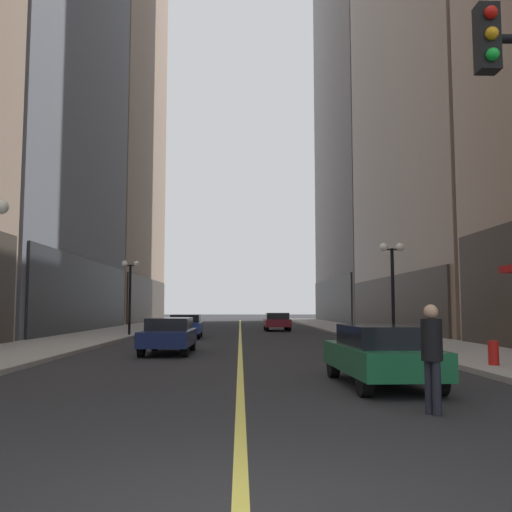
{
  "coord_description": "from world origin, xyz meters",
  "views": [
    {
      "loc": [
        -0.01,
        -4.67,
        1.71
      ],
      "look_at": [
        1.04,
        32.27,
        5.1
      ],
      "focal_mm": 39.42,
      "sensor_mm": 36.0,
      "label": 1
    }
  ],
  "objects_px": {
    "street_lamp_left_far": "(130,281)",
    "fire_hydrant_right": "(494,356)",
    "car_maroon": "(277,321)",
    "car_blue": "(186,325)",
    "street_lamp_right_mid": "(392,271)",
    "car_navy": "(169,334)",
    "pedestrian_in_black_coat": "(432,350)",
    "car_green": "(380,353)"
  },
  "relations": [
    {
      "from": "car_blue",
      "to": "street_lamp_left_far",
      "type": "bearing_deg",
      "value": 164.23
    },
    {
      "from": "car_green",
      "to": "pedestrian_in_black_coat",
      "type": "relative_size",
      "value": 2.46
    },
    {
      "from": "car_maroon",
      "to": "street_lamp_right_mid",
      "type": "height_order",
      "value": "street_lamp_right_mid"
    },
    {
      "from": "car_maroon",
      "to": "street_lamp_left_far",
      "type": "bearing_deg",
      "value": -135.67
    },
    {
      "from": "car_navy",
      "to": "car_maroon",
      "type": "distance_m",
      "value": 21.19
    },
    {
      "from": "car_blue",
      "to": "street_lamp_left_far",
      "type": "xyz_separation_m",
      "value": [
        -3.33,
        0.94,
        2.54
      ]
    },
    {
      "from": "pedestrian_in_black_coat",
      "to": "street_lamp_left_far",
      "type": "bearing_deg",
      "value": 111.77
    },
    {
      "from": "car_navy",
      "to": "car_maroon",
      "type": "height_order",
      "value": "same"
    },
    {
      "from": "street_lamp_right_mid",
      "to": "fire_hydrant_right",
      "type": "relative_size",
      "value": 5.54
    },
    {
      "from": "car_navy",
      "to": "street_lamp_right_mid",
      "type": "distance_m",
      "value": 9.66
    },
    {
      "from": "car_green",
      "to": "pedestrian_in_black_coat",
      "type": "distance_m",
      "value": 3.29
    },
    {
      "from": "street_lamp_left_far",
      "to": "street_lamp_right_mid",
      "type": "xyz_separation_m",
      "value": [
        12.8,
        -9.4,
        0.0
      ]
    },
    {
      "from": "street_lamp_right_mid",
      "to": "car_navy",
      "type": "bearing_deg",
      "value": -166.46
    },
    {
      "from": "car_navy",
      "to": "street_lamp_left_far",
      "type": "distance_m",
      "value": 12.43
    },
    {
      "from": "fire_hydrant_right",
      "to": "car_navy",
      "type": "bearing_deg",
      "value": 148.1
    },
    {
      "from": "car_maroon",
      "to": "pedestrian_in_black_coat",
      "type": "bearing_deg",
      "value": -89.37
    },
    {
      "from": "car_navy",
      "to": "car_maroon",
      "type": "bearing_deg",
      "value": 75.28
    },
    {
      "from": "car_green",
      "to": "car_maroon",
      "type": "distance_m",
      "value": 29.39
    },
    {
      "from": "street_lamp_right_mid",
      "to": "fire_hydrant_right",
      "type": "xyz_separation_m",
      "value": [
        0.5,
        -8.13,
        -2.86
      ]
    },
    {
      "from": "street_lamp_left_far",
      "to": "car_maroon",
      "type": "bearing_deg",
      "value": 44.33
    },
    {
      "from": "street_lamp_left_far",
      "to": "car_navy",
      "type": "bearing_deg",
      "value": -72.11
    },
    {
      "from": "car_maroon",
      "to": "fire_hydrant_right",
      "type": "height_order",
      "value": "car_maroon"
    },
    {
      "from": "street_lamp_left_far",
      "to": "fire_hydrant_right",
      "type": "height_order",
      "value": "street_lamp_left_far"
    },
    {
      "from": "street_lamp_left_far",
      "to": "pedestrian_in_black_coat",
      "type": "bearing_deg",
      "value": -68.23
    },
    {
      "from": "car_green",
      "to": "fire_hydrant_right",
      "type": "relative_size",
      "value": 5.4
    },
    {
      "from": "street_lamp_left_far",
      "to": "car_green",
      "type": "bearing_deg",
      "value": -65.19
    },
    {
      "from": "street_lamp_left_far",
      "to": "fire_hydrant_right",
      "type": "relative_size",
      "value": 5.54
    },
    {
      "from": "car_blue",
      "to": "fire_hydrant_right",
      "type": "height_order",
      "value": "car_blue"
    },
    {
      "from": "car_navy",
      "to": "car_maroon",
      "type": "relative_size",
      "value": 1.05
    },
    {
      "from": "car_maroon",
      "to": "pedestrian_in_black_coat",
      "type": "relative_size",
      "value": 2.32
    },
    {
      "from": "car_navy",
      "to": "pedestrian_in_black_coat",
      "type": "xyz_separation_m",
      "value": [
        5.75,
        -12.16,
        0.31
      ]
    },
    {
      "from": "car_maroon",
      "to": "street_lamp_left_far",
      "type": "distance_m",
      "value": 13.01
    },
    {
      "from": "street_lamp_right_mid",
      "to": "car_maroon",
      "type": "bearing_deg",
      "value": 101.35
    },
    {
      "from": "car_maroon",
      "to": "street_lamp_left_far",
      "type": "relative_size",
      "value": 0.92
    },
    {
      "from": "street_lamp_left_far",
      "to": "street_lamp_right_mid",
      "type": "relative_size",
      "value": 1.0
    },
    {
      "from": "car_blue",
      "to": "street_lamp_right_mid",
      "type": "relative_size",
      "value": 0.92
    },
    {
      "from": "car_navy",
      "to": "pedestrian_in_black_coat",
      "type": "bearing_deg",
      "value": -64.71
    },
    {
      "from": "street_lamp_left_far",
      "to": "street_lamp_right_mid",
      "type": "distance_m",
      "value": 15.88
    },
    {
      "from": "car_blue",
      "to": "car_maroon",
      "type": "xyz_separation_m",
      "value": [
        5.79,
        9.86,
        0.0
      ]
    },
    {
      "from": "street_lamp_left_far",
      "to": "fire_hydrant_right",
      "type": "distance_m",
      "value": 22.19
    },
    {
      "from": "car_green",
      "to": "car_blue",
      "type": "distance_m",
      "value": 20.47
    },
    {
      "from": "car_green",
      "to": "fire_hydrant_right",
      "type": "height_order",
      "value": "car_green"
    }
  ]
}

